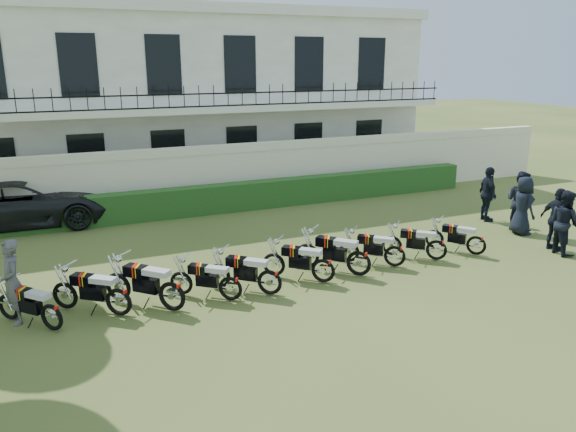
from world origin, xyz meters
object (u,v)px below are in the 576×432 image
Objects in this scene: officer_1 at (565,222)px; motorcycle_5 at (323,265)px; motorcycle_8 at (437,245)px; motorcycle_9 at (477,241)px; motorcycle_0 at (51,311)px; motorcycle_3 at (230,283)px; officer_3 at (523,206)px; officer_5 at (488,194)px; officer_2 at (557,220)px; motorcycle_4 at (270,276)px; officer_4 at (520,201)px; inspector at (12,282)px; motorcycle_2 at (172,289)px; motorcycle_7 at (395,251)px; suv at (22,203)px; motorcycle_1 at (118,295)px; motorcycle_6 at (359,257)px.

motorcycle_5 is at bearing 92.52° from officer_1.
motorcycle_8 is 0.97× the size of motorcycle_9.
motorcycle_0 is 0.95× the size of motorcycle_3.
officer_5 is (0.06, 1.60, 0.01)m from officer_3.
officer_5 reaches higher than officer_2.
officer_4 is at bearing -38.14° from motorcycle_4.
inspector reaches higher than motorcycle_5.
officer_1 is at bearing -55.95° from motorcycle_9.
motorcycle_3 is 0.75× the size of officer_4.
motorcycle_5 reaches higher than motorcycle_9.
motorcycle_7 is at bearing -41.11° from motorcycle_2.
motorcycle_3 is 0.25× the size of suv.
motorcycle_8 is (9.74, 0.28, -0.00)m from motorcycle_0.
motorcycle_0 reaches higher than motorcycle_8.
suv is 15.46m from officer_5.
officer_3 is 0.44m from officer_4.
inspector is 0.97× the size of officer_5.
motorcycle_3 is 10.04m from officer_3.
motorcycle_5 is at bearing -52.48° from motorcycle_1.
motorcycle_6 is (1.02, 0.03, 0.04)m from motorcycle_5.
motorcycle_0 is 13.45m from officer_2.
officer_2 is at bearing -46.20° from motorcycle_6.
motorcycle_8 is at bearing 95.19° from officer_4.
motorcycle_3 is at bearing -43.25° from motorcycle_2.
officer_1 is at bearing 153.42° from officer_4.
officer_3 is at bearing -46.66° from motorcycle_1.
motorcycle_8 is 3.78m from officer_2.
motorcycle_5 is 10.73m from suv.
motorcycle_7 is at bearing 130.50° from motorcycle_8.
inspector is at bearing 133.51° from motorcycle_6.
motorcycle_3 is at bearing -42.91° from motorcycle_0.
motorcycle_7 is 12.13m from suv.
officer_5 is at bearing 84.87° from inspector.
motorcycle_1 is 0.82× the size of officer_4.
motorcycle_1 is at bearing 105.01° from officer_3.
motorcycle_3 is at bearing 144.62° from motorcycle_9.
motorcycle_3 is 10.42m from officer_5.
motorcycle_3 is 0.94m from motorcycle_4.
officer_4 is (4.21, 1.31, 0.52)m from motorcycle_8.
motorcycle_9 is (4.85, 0.09, -0.04)m from motorcycle_5.
motorcycle_4 is 0.81× the size of officer_3.
motorcycle_5 is at bearing 80.17° from officer_2.
officer_5 is at bearing -39.47° from motorcycle_1.
suv is (-10.41, 8.07, 0.35)m from motorcycle_8.
motorcycle_8 is (7.31, 0.34, -0.08)m from motorcycle_2.
officer_2 reaches higher than inspector.
officer_4 is (0.24, 0.37, 0.04)m from officer_3.
inspector is 0.99× the size of officer_1.
motorcycle_8 is 0.76× the size of officer_2.
motorcycle_0 is at bearing 84.40° from officer_4.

